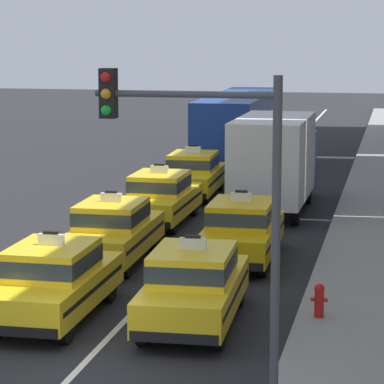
{
  "coord_description": "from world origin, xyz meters",
  "views": [
    {
      "loc": [
        5.63,
        -15.71,
        6.18
      ],
      "look_at": [
        -0.46,
        12.71,
        1.3
      ],
      "focal_mm": 91.45,
      "sensor_mm": 36.0,
      "label": 1
    }
  ],
  "objects_px": {
    "taxi_left_second": "(113,230)",
    "box_truck_right_third": "(276,159)",
    "bus_left_fifth": "(240,125)",
    "taxi_right_nearest": "(194,285)",
    "taxi_left_nearest": "(54,280)",
    "taxi_left_third": "(160,197)",
    "taxi_left_fourth": "(194,173)",
    "traffic_light_pole": "(213,186)",
    "taxi_right_second": "(242,230)",
    "fire_hydrant": "(319,299)"
  },
  "relations": [
    {
      "from": "taxi_left_nearest",
      "to": "taxi_right_second",
      "type": "xyz_separation_m",
      "value": [
        3.08,
        6.04,
        0.0
      ]
    },
    {
      "from": "taxi_right_nearest",
      "to": "taxi_left_third",
      "type": "bearing_deg",
      "value": 107.6
    },
    {
      "from": "taxi_left_third",
      "to": "taxi_left_fourth",
      "type": "relative_size",
      "value": 0.99
    },
    {
      "from": "taxi_left_second",
      "to": "fire_hydrant",
      "type": "bearing_deg",
      "value": -36.86
    },
    {
      "from": "taxi_left_fourth",
      "to": "taxi_right_second",
      "type": "relative_size",
      "value": 1.0
    },
    {
      "from": "taxi_left_third",
      "to": "box_truck_right_third",
      "type": "relative_size",
      "value": 0.65
    },
    {
      "from": "taxi_left_fourth",
      "to": "taxi_right_nearest",
      "type": "distance_m",
      "value": 15.86
    },
    {
      "from": "taxi_left_nearest",
      "to": "box_truck_right_third",
      "type": "height_order",
      "value": "box_truck_right_third"
    },
    {
      "from": "taxi_left_fourth",
      "to": "bus_left_fifth",
      "type": "distance_m",
      "value": 8.98
    },
    {
      "from": "taxi_right_second",
      "to": "fire_hydrant",
      "type": "relative_size",
      "value": 6.28
    },
    {
      "from": "taxi_left_third",
      "to": "fire_hydrant",
      "type": "height_order",
      "value": "taxi_left_third"
    },
    {
      "from": "taxi_left_second",
      "to": "box_truck_right_third",
      "type": "bearing_deg",
      "value": 68.68
    },
    {
      "from": "taxi_right_second",
      "to": "fire_hydrant",
      "type": "xyz_separation_m",
      "value": [
        2.5,
        -5.17,
        -0.33
      ]
    },
    {
      "from": "taxi_left_third",
      "to": "box_truck_right_third",
      "type": "distance_m",
      "value": 4.61
    },
    {
      "from": "box_truck_right_third",
      "to": "taxi_right_second",
      "type": "bearing_deg",
      "value": -89.53
    },
    {
      "from": "bus_left_fifth",
      "to": "taxi_right_nearest",
      "type": "xyz_separation_m",
      "value": [
        3.03,
        -24.44,
        -0.94
      ]
    },
    {
      "from": "taxi_left_second",
      "to": "taxi_left_fourth",
      "type": "xyz_separation_m",
      "value": [
        -0.03,
        10.5,
        0.0
      ]
    },
    {
      "from": "taxi_left_fourth",
      "to": "traffic_light_pole",
      "type": "relative_size",
      "value": 0.83
    },
    {
      "from": "box_truck_right_third",
      "to": "traffic_light_pole",
      "type": "distance_m",
      "value": 18.67
    },
    {
      "from": "taxi_left_third",
      "to": "taxi_left_fourth",
      "type": "distance_m",
      "value": 5.19
    },
    {
      "from": "taxi_left_nearest",
      "to": "taxi_right_nearest",
      "type": "bearing_deg",
      "value": 4.57
    },
    {
      "from": "taxi_right_nearest",
      "to": "box_truck_right_third",
      "type": "distance_m",
      "value": 13.46
    },
    {
      "from": "taxi_right_second",
      "to": "bus_left_fifth",
      "type": "bearing_deg",
      "value": 99.47
    },
    {
      "from": "taxi_left_third",
      "to": "taxi_right_nearest",
      "type": "bearing_deg",
      "value": -72.4
    },
    {
      "from": "taxi_left_nearest",
      "to": "traffic_light_pole",
      "type": "bearing_deg",
      "value": -47.8
    },
    {
      "from": "taxi_left_nearest",
      "to": "taxi_right_second",
      "type": "height_order",
      "value": "same"
    },
    {
      "from": "box_truck_right_third",
      "to": "fire_hydrant",
      "type": "xyz_separation_m",
      "value": [
        2.56,
        -12.79,
        -1.23
      ]
    },
    {
      "from": "taxi_left_nearest",
      "to": "taxi_left_third",
      "type": "height_order",
      "value": "same"
    },
    {
      "from": "traffic_light_pole",
      "to": "taxi_left_nearest",
      "type": "bearing_deg",
      "value": 132.2
    },
    {
      "from": "traffic_light_pole",
      "to": "box_truck_right_third",
      "type": "bearing_deg",
      "value": 94.22
    },
    {
      "from": "taxi_left_third",
      "to": "taxi_right_nearest",
      "type": "distance_m",
      "value": 10.84
    },
    {
      "from": "taxi_left_third",
      "to": "taxi_right_second",
      "type": "distance_m",
      "value": 5.63
    },
    {
      "from": "taxi_right_second",
      "to": "taxi_left_third",
      "type": "bearing_deg",
      "value": 126.57
    },
    {
      "from": "bus_left_fifth",
      "to": "fire_hydrant",
      "type": "bearing_deg",
      "value": -76.75
    },
    {
      "from": "taxi_right_second",
      "to": "box_truck_right_third",
      "type": "height_order",
      "value": "box_truck_right_third"
    },
    {
      "from": "box_truck_right_third",
      "to": "taxi_left_third",
      "type": "bearing_deg",
      "value": -136.73
    },
    {
      "from": "taxi_left_nearest",
      "to": "box_truck_right_third",
      "type": "relative_size",
      "value": 0.66
    },
    {
      "from": "taxi_left_nearest",
      "to": "fire_hydrant",
      "type": "height_order",
      "value": "taxi_left_nearest"
    },
    {
      "from": "fire_hydrant",
      "to": "taxi_right_second",
      "type": "bearing_deg",
      "value": 115.79
    },
    {
      "from": "taxi_left_third",
      "to": "taxi_right_second",
      "type": "relative_size",
      "value": 0.99
    },
    {
      "from": "bus_left_fifth",
      "to": "box_truck_right_third",
      "type": "xyz_separation_m",
      "value": [
        3.05,
        -11.01,
        -0.04
      ]
    },
    {
      "from": "taxi_left_second",
      "to": "fire_hydrant",
      "type": "xyz_separation_m",
      "value": [
        5.84,
        -4.38,
        -0.33
      ]
    },
    {
      "from": "taxi_left_nearest",
      "to": "taxi_right_nearest",
      "type": "xyz_separation_m",
      "value": [
        3.0,
        0.24,
        0.0
      ]
    },
    {
      "from": "bus_left_fifth",
      "to": "taxi_right_second",
      "type": "xyz_separation_m",
      "value": [
        3.11,
        -18.64,
        -0.94
      ]
    },
    {
      "from": "taxi_left_second",
      "to": "taxi_right_nearest",
      "type": "bearing_deg",
      "value": -56.95
    },
    {
      "from": "taxi_left_nearest",
      "to": "taxi_left_third",
      "type": "distance_m",
      "value": 10.57
    },
    {
      "from": "taxi_right_second",
      "to": "box_truck_right_third",
      "type": "xyz_separation_m",
      "value": [
        -0.06,
        7.63,
        0.9
      ]
    },
    {
      "from": "bus_left_fifth",
      "to": "taxi_left_third",
      "type": "bearing_deg",
      "value": -91.01
    },
    {
      "from": "taxi_left_second",
      "to": "taxi_left_third",
      "type": "height_order",
      "value": "same"
    },
    {
      "from": "taxi_left_third",
      "to": "taxi_right_second",
      "type": "bearing_deg",
      "value": -53.43
    }
  ]
}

